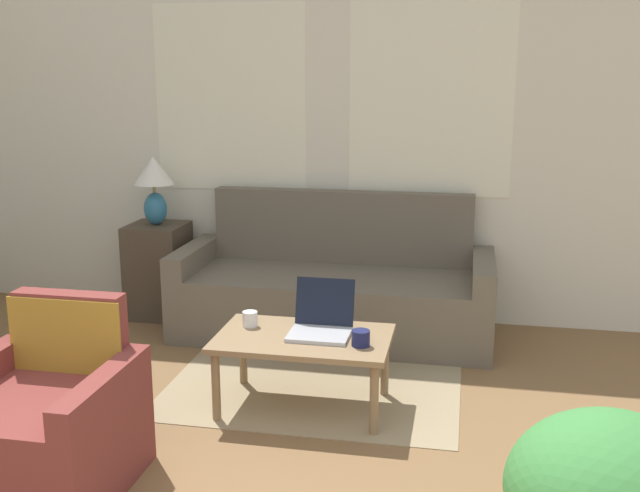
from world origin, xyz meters
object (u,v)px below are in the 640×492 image
(couch, at_px, (335,293))
(table_lamp, at_px, (154,181))
(armchair, at_px, (46,429))
(laptop, at_px, (321,322))
(cup_yellow, at_px, (250,319))
(coffee_table, at_px, (303,344))
(cup_navy, at_px, (361,338))

(couch, bearing_deg, table_lamp, 175.05)
(couch, distance_m, table_lamp, 1.50)
(armchair, relative_size, table_lamp, 1.62)
(table_lamp, bearing_deg, laptop, -40.52)
(couch, height_order, laptop, couch)
(couch, height_order, cup_yellow, couch)
(cup_yellow, bearing_deg, laptop, -3.95)
(armchair, bearing_deg, couch, 67.97)
(laptop, bearing_deg, armchair, -134.11)
(armchair, xyz_separation_m, coffee_table, (0.91, 0.96, 0.09))
(armchair, height_order, table_lamp, table_lamp)
(couch, distance_m, cup_navy, 1.33)
(couch, bearing_deg, armchair, -112.03)
(couch, relative_size, armchair, 2.65)
(coffee_table, bearing_deg, couch, 92.14)
(cup_navy, relative_size, cup_yellow, 1.13)
(coffee_table, bearing_deg, table_lamp, 136.28)
(couch, relative_size, laptop, 6.48)
(coffee_table, xyz_separation_m, cup_navy, (0.31, -0.08, 0.09))
(couch, xyz_separation_m, laptop, (0.13, -1.12, 0.18))
(armchair, bearing_deg, cup_navy, 35.59)
(coffee_table, bearing_deg, laptop, 39.34)
(table_lamp, relative_size, coffee_table, 0.53)
(cup_navy, xyz_separation_m, cup_yellow, (-0.63, 0.18, 0.00))
(cup_navy, bearing_deg, armchair, -144.41)
(laptop, bearing_deg, couch, 96.46)
(armchair, distance_m, cup_yellow, 1.22)
(couch, distance_m, laptop, 1.14)
(couch, bearing_deg, cup_navy, -74.29)
(armchair, distance_m, laptop, 1.44)
(table_lamp, bearing_deg, coffee_table, -43.72)
(armchair, height_order, cup_yellow, armchair)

